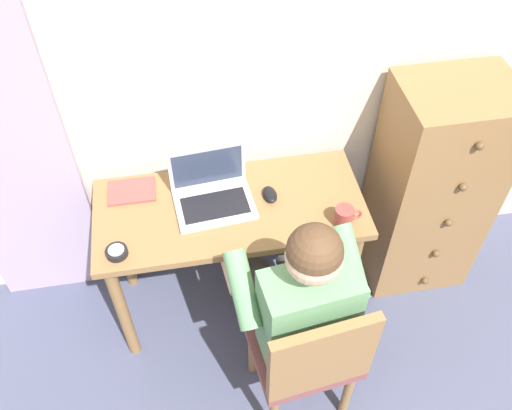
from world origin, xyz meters
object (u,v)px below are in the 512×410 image
object	(u,v)px
computer_mouse	(270,194)
chair	(308,355)
person_seated	(296,293)
dresser	(431,189)
laptop	(212,192)
desk	(231,225)
notebook_pad	(132,191)
desk_clock	(117,252)
coffee_mug	(344,217)

from	to	relation	value
computer_mouse	chair	bearing A→B (deg)	-91.68
chair	person_seated	xyz separation A→B (m)	(-0.02, 0.18, 0.18)
dresser	laptop	distance (m)	1.09
dresser	computer_mouse	bearing A→B (deg)	-176.59
desk	laptop	xyz separation A→B (m)	(-0.07, 0.05, 0.18)
desk	notebook_pad	size ratio (longest dim) A/B	5.66
desk_clock	computer_mouse	bearing A→B (deg)	16.90
person_seated	desk_clock	size ratio (longest dim) A/B	13.27
person_seated	notebook_pad	bearing A→B (deg)	136.07
laptop	coffee_mug	size ratio (longest dim) A/B	3.00
laptop	chair	bearing A→B (deg)	-66.56
desk	coffee_mug	size ratio (longest dim) A/B	9.91
chair	person_seated	size ratio (longest dim) A/B	0.73
notebook_pad	desk_clock	bearing A→B (deg)	-100.62
desk	computer_mouse	size ratio (longest dim) A/B	11.89
desk	computer_mouse	bearing A→B (deg)	7.77
laptop	desk_clock	bearing A→B (deg)	-151.13
dresser	chair	distance (m)	1.05
computer_mouse	notebook_pad	size ratio (longest dim) A/B	0.48
coffee_mug	computer_mouse	bearing A→B (deg)	143.17
computer_mouse	notebook_pad	distance (m)	0.62
person_seated	desk_clock	xyz separation A→B (m)	(-0.69, 0.26, 0.09)
chair	coffee_mug	xyz separation A→B (m)	(0.24, 0.44, 0.31)
dresser	computer_mouse	xyz separation A→B (m)	(-0.81, -0.05, 0.17)
person_seated	notebook_pad	size ratio (longest dim) A/B	5.69
desk	desk_clock	distance (m)	0.54
coffee_mug	notebook_pad	bearing A→B (deg)	158.66
chair	notebook_pad	bearing A→B (deg)	129.44
dresser	coffee_mug	distance (m)	0.63
dresser	coffee_mug	world-z (taller)	dresser
notebook_pad	dresser	bearing A→B (deg)	-2.89
computer_mouse	person_seated	bearing A→B (deg)	-92.71
desk	laptop	bearing A→B (deg)	142.34
person_seated	laptop	world-z (taller)	person_seated
dresser	desk_clock	xyz separation A→B (m)	(-1.49, -0.25, 0.17)
notebook_pad	computer_mouse	bearing A→B (deg)	-12.06
computer_mouse	desk	bearing A→B (deg)	-177.43
notebook_pad	coffee_mug	distance (m)	0.95
computer_mouse	notebook_pad	bearing A→B (deg)	162.08
computer_mouse	notebook_pad	xyz separation A→B (m)	(-0.60, 0.14, -0.01)
chair	computer_mouse	bearing A→B (deg)	93.52
chair	desk_clock	distance (m)	0.88
dresser	desk_clock	size ratio (longest dim) A/B	13.29
notebook_pad	coffee_mug	xyz separation A→B (m)	(0.88, -0.34, 0.04)
desk	desk_clock	xyz separation A→B (m)	(-0.49, -0.18, 0.14)
computer_mouse	desk_clock	size ratio (longest dim) A/B	1.11
notebook_pad	coffee_mug	bearing A→B (deg)	-20.68
computer_mouse	dresser	bearing A→B (deg)	-1.79
chair	laptop	bearing A→B (deg)	113.44
coffee_mug	desk	bearing A→B (deg)	158.40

